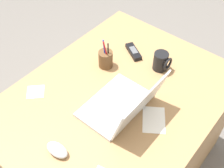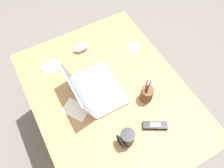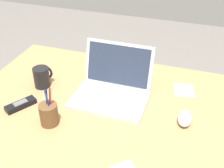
% 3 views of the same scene
% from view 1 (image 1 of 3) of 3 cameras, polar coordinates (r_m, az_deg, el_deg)
% --- Properties ---
extents(ground_plane, '(6.00, 6.00, 0.00)m').
position_cam_1_polar(ground_plane, '(2.02, 0.66, -15.72)').
color(ground_plane, slate).
extents(desk, '(1.17, 0.90, 0.72)m').
position_cam_1_polar(desk, '(1.70, 0.76, -10.19)').
color(desk, '#A87C4F').
rests_on(desk, ground).
extents(laptop, '(0.34, 0.28, 0.22)m').
position_cam_1_polar(laptop, '(1.31, 2.16, -4.15)').
color(laptop, silver).
rests_on(laptop, desk).
extents(computer_mouse, '(0.06, 0.11, 0.04)m').
position_cam_1_polar(computer_mouse, '(1.23, -10.83, -12.70)').
color(computer_mouse, silver).
rests_on(computer_mouse, desk).
extents(coffee_mug_white, '(0.08, 0.09, 0.10)m').
position_cam_1_polar(coffee_mug_white, '(1.52, 9.72, 4.44)').
color(coffee_mug_white, black).
rests_on(coffee_mug_white, desk).
extents(cordless_phone, '(0.11, 0.14, 0.03)m').
position_cam_1_polar(cordless_phone, '(1.62, 4.28, 6.42)').
color(cordless_phone, black).
rests_on(cordless_phone, desk).
extents(pen_holder, '(0.08, 0.08, 0.18)m').
position_cam_1_polar(pen_holder, '(1.52, -1.27, 5.01)').
color(pen_holder, brown).
rests_on(pen_holder, desk).
extents(paper_note_near_laptop, '(0.12, 0.12, 0.00)m').
position_cam_1_polar(paper_note_near_laptop, '(1.47, -14.91, -1.51)').
color(paper_note_near_laptop, white).
rests_on(paper_note_near_laptop, desk).
extents(paper_note_right, '(0.18, 0.17, 0.00)m').
position_cam_1_polar(paper_note_right, '(1.33, 8.29, -7.02)').
color(paper_note_right, white).
rests_on(paper_note_right, desk).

